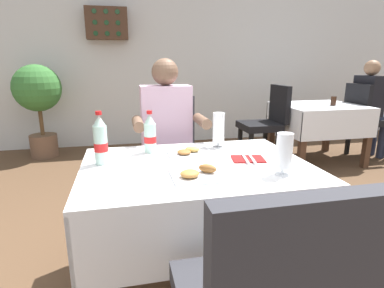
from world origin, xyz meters
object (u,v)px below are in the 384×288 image
chair_far_diner_seat (172,152)px  plate_near_camera (196,173)px  wall_bottle_rack (107,23)px  beer_glass_left (219,129)px  main_dining_table (196,194)px  background_dining_table (318,119)px  background_chair_right (366,116)px  background_patron (371,104)px  seated_diner_far (167,136)px  cola_bottle_secondary (150,134)px  background_table_tumbler (333,101)px  plate_far_diner (189,152)px  cola_bottle_primary (101,141)px  beer_glass_middle (284,154)px  potted_plant_corner (38,97)px  background_chair_left (267,120)px  napkin_cutlery_set (248,159)px

chair_far_diner_seat → plate_near_camera: (-0.04, -0.99, 0.18)m
wall_bottle_rack → beer_glass_left: bearing=-76.3°
main_dining_table → background_dining_table: 2.79m
background_chair_right → background_patron: background_patron is taller
seated_diner_far → background_chair_right: seated_diner_far is taller
beer_glass_left → cola_bottle_secondary: 0.42m
cola_bottle_secondary → background_table_tumbler: cola_bottle_secondary is taller
background_table_tumbler → main_dining_table: bearing=-139.5°
plate_far_diner → background_chair_right: size_ratio=0.25×
cola_bottle_primary → background_table_tumbler: cola_bottle_primary is taller
beer_glass_middle → background_table_tumbler: bearing=49.2°
beer_glass_middle → cola_bottle_secondary: 0.76m
seated_diner_far → cola_bottle_primary: seated_diner_far is taller
cola_bottle_secondary → plate_near_camera: bearing=-69.4°
beer_glass_middle → potted_plant_corner: potted_plant_corner is taller
seated_diner_far → background_chair_left: size_ratio=1.30×
napkin_cutlery_set → beer_glass_middle: bearing=-75.0°
seated_diner_far → background_patron: size_ratio=1.00×
napkin_cutlery_set → main_dining_table: bearing=-178.5°
plate_far_diner → beer_glass_left: size_ratio=1.13×
chair_far_diner_seat → background_chair_left: same height
cola_bottle_primary → cola_bottle_secondary: cola_bottle_primary is taller
beer_glass_middle → napkin_cutlery_set: bearing=105.0°
chair_far_diner_seat → beer_glass_middle: chair_far_diner_seat is taller
main_dining_table → background_chair_left: 2.34m
main_dining_table → cola_bottle_secondary: bearing=128.1°
wall_bottle_rack → background_chair_right: bearing=-21.8°
cola_bottle_secondary → background_chair_left: bearing=47.2°
background_dining_table → wall_bottle_rack: bearing=153.0°
background_chair_right → wall_bottle_rack: (-3.23, 1.29, 1.19)m
potted_plant_corner → beer_glass_middle: bearing=-60.6°
chair_far_diner_seat → potted_plant_corner: (-1.42, 2.08, 0.25)m
cola_bottle_secondary → background_chair_right: (2.93, 1.66, -0.27)m
cola_bottle_primary → potted_plant_corner: bearing=108.7°
background_patron → cola_bottle_secondary: bearing=-150.9°
beer_glass_middle → cola_bottle_secondary: bearing=137.9°
plate_far_diner → beer_glass_middle: 0.56m
beer_glass_left → potted_plant_corner: potted_plant_corner is taller
beer_glass_left → background_chair_right: background_chair_right is taller
beer_glass_left → cola_bottle_secondary: size_ratio=0.88×
chair_far_diner_seat → seated_diner_far: seated_diner_far is taller
plate_near_camera → wall_bottle_rack: 3.57m
beer_glass_left → beer_glass_middle: beer_glass_left is taller
background_chair_right → wall_bottle_rack: size_ratio=1.73×
background_patron → potted_plant_corner: size_ratio=1.04×
plate_far_diner → beer_glass_left: (0.21, 0.11, 0.10)m
beer_glass_left → beer_glass_middle: size_ratio=1.09×
main_dining_table → background_chair_right: (2.72, 1.92, -0.00)m
plate_far_diner → beer_glass_left: beer_glass_left is taller
background_patron → cola_bottle_primary: bearing=-150.7°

